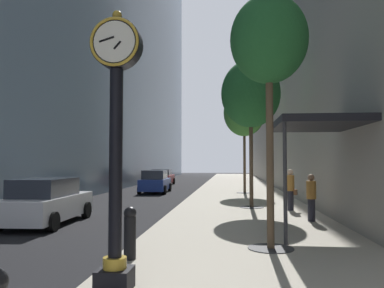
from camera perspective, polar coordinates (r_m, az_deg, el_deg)
The scene contains 13 objects.
ground_plane at distance 28.40m, azimuth 0.54°, elevation -7.21°, with size 110.00×110.00×0.00m, color black.
sidewalk_right at distance 31.27m, azimuth 6.78°, elevation -6.65°, with size 6.25×80.00×0.14m, color #BCB29E.
street_clock at distance 6.49m, azimuth -11.16°, elevation 1.42°, with size 0.84×0.55×4.61m.
bollard_third at distance 8.61m, azimuth -9.13°, elevation -12.63°, with size 0.27×0.27×1.12m.
street_tree_near at distance 10.03m, azimuth 11.26°, elevation 14.52°, with size 1.90×1.90×6.20m.
street_tree_mid_near at distance 18.42m, azimuth 8.65°, elevation 7.29°, with size 2.76×2.76×6.88m.
street_tree_mid_far at distance 26.93m, azimuth 7.70°, elevation 4.56°, with size 2.83×2.83×7.13m.
pedestrian_walking at distance 17.36m, azimuth 14.33°, elevation -6.36°, with size 0.52×0.45×1.78m.
pedestrian_by_clock at distance 14.41m, azimuth 17.17°, elevation -7.37°, with size 0.43×0.43×1.66m.
storefront_awning at distance 11.96m, azimuth 17.56°, elevation 2.54°, with size 2.40×3.60×3.30m.
car_red_near at distance 38.21m, azimuth -4.40°, elevation -4.91°, with size 2.19×4.56×1.56m.
car_white_mid at distance 14.95m, azimuth -20.64°, elevation -7.98°, with size 2.13×4.60×1.64m.
car_blue_far at distance 28.47m, azimuth -5.45°, elevation -5.57°, with size 2.10×4.37×1.65m.
Camera 1 is at (2.55, -1.20, 2.21)m, focal length 36.19 mm.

